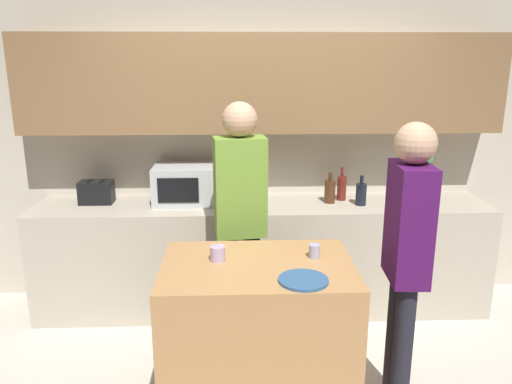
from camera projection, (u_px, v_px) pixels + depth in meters
back_wall at (261, 119)px, 4.07m from camera, size 6.40×0.40×2.70m
back_counter at (262, 256)px, 4.09m from camera, size 3.60×0.62×0.89m
kitchen_island at (258, 336)px, 2.91m from camera, size 1.08×0.74×0.90m
microwave at (187, 184)px, 3.98m from camera, size 0.52×0.39×0.30m
toaster at (96, 192)px, 3.97m from camera, size 0.26×0.16×0.18m
potted_plant at (423, 176)px, 4.04m from camera, size 0.14×0.14×0.40m
bottle_0 at (330, 191)px, 3.98m from camera, size 0.09×0.09×0.25m
bottle_1 at (342, 188)px, 4.05m from camera, size 0.08×0.08×0.27m
bottle_2 at (361, 194)px, 3.92m from camera, size 0.08×0.08×0.24m
plate_on_island at (303, 280)px, 2.57m from camera, size 0.26×0.26×0.01m
cup_0 at (314, 251)px, 2.87m from camera, size 0.07×0.07×0.08m
cup_1 at (218, 254)px, 2.82m from camera, size 0.09×0.09×0.09m
person_left at (240, 206)px, 3.36m from camera, size 0.36×0.24×1.75m
person_center at (407, 246)px, 2.74m from camera, size 0.22×0.35×1.70m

